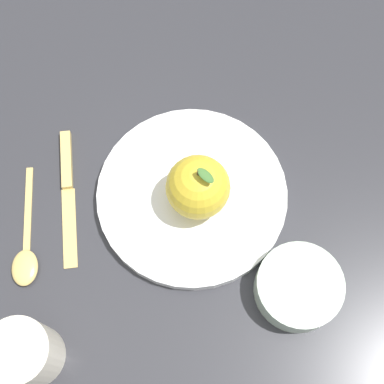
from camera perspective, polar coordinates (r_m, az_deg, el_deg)
name	(u,v)px	position (r m, az deg, el deg)	size (l,w,h in m)	color
ground_plane	(170,202)	(0.74, -2.34, -1.05)	(2.40, 2.40, 0.00)	#2D2D33
dinner_plate	(192,195)	(0.73, 0.00, -0.28)	(0.26, 0.26, 0.02)	white
apple	(198,187)	(0.68, 0.63, 0.52)	(0.08, 0.08, 0.10)	gold
side_bowl	(299,287)	(0.69, 11.21, -9.77)	(0.11, 0.11, 0.04)	#B2C6B2
cup	(25,353)	(0.67, -17.26, -15.93)	(0.07, 0.07, 0.08)	silver
knife	(68,184)	(0.76, -13.01, 0.78)	(0.14, 0.16, 0.01)	#D8B766
spoon	(26,254)	(0.74, -17.17, -6.31)	(0.12, 0.15, 0.01)	#D8B766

